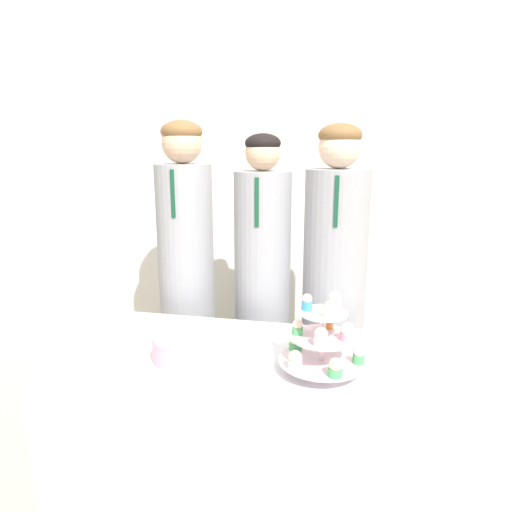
{
  "coord_description": "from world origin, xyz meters",
  "views": [
    {
      "loc": [
        0.39,
        -1.16,
        1.46
      ],
      "look_at": [
        0.07,
        0.39,
        1.08
      ],
      "focal_mm": 32.0,
      "sensor_mm": 36.0,
      "label": 1
    }
  ],
  "objects_px": {
    "round_cake": "(181,346)",
    "student_0": "(187,286)",
    "cupcake_stand": "(323,339)",
    "student_1": "(262,299)",
    "student_2": "(333,299)",
    "cake_knife": "(210,395)"
  },
  "relations": [
    {
      "from": "cake_knife",
      "to": "student_2",
      "type": "height_order",
      "value": "student_2"
    },
    {
      "from": "student_0",
      "to": "student_2",
      "type": "distance_m",
      "value": 0.74
    },
    {
      "from": "round_cake",
      "to": "student_2",
      "type": "relative_size",
      "value": 0.17
    },
    {
      "from": "cake_knife",
      "to": "student_2",
      "type": "relative_size",
      "value": 0.13
    },
    {
      "from": "cake_knife",
      "to": "student_1",
      "type": "distance_m",
      "value": 0.9
    },
    {
      "from": "round_cake",
      "to": "student_0",
      "type": "relative_size",
      "value": 0.17
    },
    {
      "from": "student_1",
      "to": "student_2",
      "type": "xyz_separation_m",
      "value": [
        0.35,
        0.0,
        0.02
      ]
    },
    {
      "from": "cake_knife",
      "to": "round_cake",
      "type": "bearing_deg",
      "value": 88.02
    },
    {
      "from": "student_0",
      "to": "student_2",
      "type": "height_order",
      "value": "student_0"
    },
    {
      "from": "cupcake_stand",
      "to": "student_0",
      "type": "xyz_separation_m",
      "value": [
        -0.73,
        0.67,
        -0.06
      ]
    },
    {
      "from": "cupcake_stand",
      "to": "round_cake",
      "type": "bearing_deg",
      "value": -178.04
    },
    {
      "from": "round_cake",
      "to": "cupcake_stand",
      "type": "relative_size",
      "value": 0.89
    },
    {
      "from": "student_0",
      "to": "cake_knife",
      "type": "bearing_deg",
      "value": -65.81
    },
    {
      "from": "student_0",
      "to": "cupcake_stand",
      "type": "bearing_deg",
      "value": -42.51
    },
    {
      "from": "student_2",
      "to": "cupcake_stand",
      "type": "bearing_deg",
      "value": -90.88
    },
    {
      "from": "cupcake_stand",
      "to": "student_2",
      "type": "xyz_separation_m",
      "value": [
        0.01,
        0.67,
        -0.08
      ]
    },
    {
      "from": "student_1",
      "to": "student_2",
      "type": "height_order",
      "value": "student_2"
    },
    {
      "from": "student_1",
      "to": "student_2",
      "type": "relative_size",
      "value": 0.97
    },
    {
      "from": "student_0",
      "to": "student_2",
      "type": "xyz_separation_m",
      "value": [
        0.74,
        0.0,
        -0.02
      ]
    },
    {
      "from": "cupcake_stand",
      "to": "cake_knife",
      "type": "bearing_deg",
      "value": -145.53
    },
    {
      "from": "round_cake",
      "to": "student_2",
      "type": "xyz_separation_m",
      "value": [
        0.51,
        0.69,
        -0.02
      ]
    },
    {
      "from": "cupcake_stand",
      "to": "student_0",
      "type": "height_order",
      "value": "student_0"
    }
  ]
}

